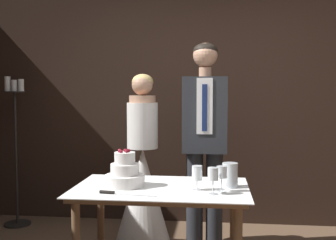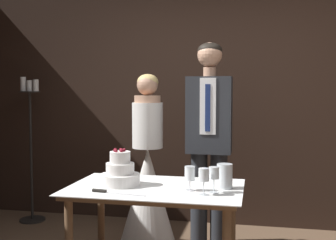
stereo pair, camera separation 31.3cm
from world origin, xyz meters
The scene contains 11 objects.
wall_back centered at (0.00, 2.01, 1.29)m, with size 5.53×0.12×2.58m, color black.
cake_table centered at (-0.21, 0.26, 0.67)m, with size 1.22×0.77×0.77m.
tiered_cake centered at (-0.47, 0.26, 0.86)m, with size 0.28×0.28×0.26m.
cake_knife centered at (-0.47, 0.02, 0.78)m, with size 0.38×0.07×0.02m.
wine_glass_near centered at (0.15, 0.09, 0.90)m, with size 0.07×0.07×0.18m.
wine_glass_middle centered at (0.05, 0.20, 0.88)m, with size 0.07×0.07×0.17m.
wine_glass_far centered at (0.21, 0.17, 0.90)m, with size 0.07×0.07×0.17m.
hurricane_candle centered at (0.27, 0.31, 0.85)m, with size 0.11×0.11×0.17m.
bride centered at (-0.49, 1.13, 0.58)m, with size 0.54×0.54×1.60m.
groom centered at (0.07, 1.13, 1.05)m, with size 0.39×0.25×1.87m.
candle_stand centered at (-1.95, 1.63, 0.82)m, with size 0.28×0.28×1.60m.
Camera 2 is at (0.47, -2.57, 1.44)m, focal length 45.00 mm.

